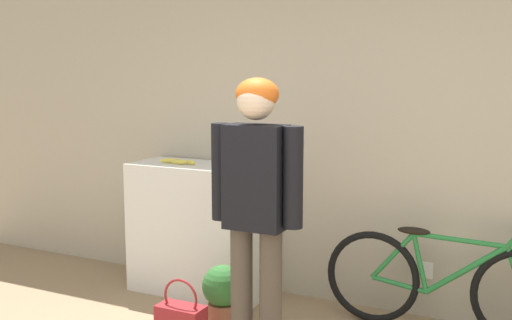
{
  "coord_description": "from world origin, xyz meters",
  "views": [
    {
      "loc": [
        1.25,
        -1.94,
        1.75
      ],
      "look_at": [
        -0.27,
        1.2,
        1.24
      ],
      "focal_mm": 42.0,
      "sensor_mm": 36.0,
      "label": 1
    }
  ],
  "objects_px": {
    "person": "(256,193)",
    "banana": "(178,161)",
    "bicycle": "(444,284)",
    "potted_plant": "(223,293)"
  },
  "relations": [
    {
      "from": "person",
      "to": "bicycle",
      "type": "distance_m",
      "value": 1.48
    },
    {
      "from": "bicycle",
      "to": "banana",
      "type": "xyz_separation_m",
      "value": [
        -2.05,
        -0.07,
        0.71
      ]
    },
    {
      "from": "bicycle",
      "to": "potted_plant",
      "type": "xyz_separation_m",
      "value": [
        -1.39,
        -0.56,
        -0.1
      ]
    },
    {
      "from": "bicycle",
      "to": "potted_plant",
      "type": "bearing_deg",
      "value": -158.55
    },
    {
      "from": "bicycle",
      "to": "banana",
      "type": "relative_size",
      "value": 4.74
    },
    {
      "from": "banana",
      "to": "potted_plant",
      "type": "height_order",
      "value": "banana"
    },
    {
      "from": "bicycle",
      "to": "potted_plant",
      "type": "distance_m",
      "value": 1.5
    },
    {
      "from": "bicycle",
      "to": "person",
      "type": "bearing_deg",
      "value": -138.84
    },
    {
      "from": "person",
      "to": "banana",
      "type": "height_order",
      "value": "person"
    },
    {
      "from": "banana",
      "to": "bicycle",
      "type": "bearing_deg",
      "value": 2.09
    }
  ]
}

